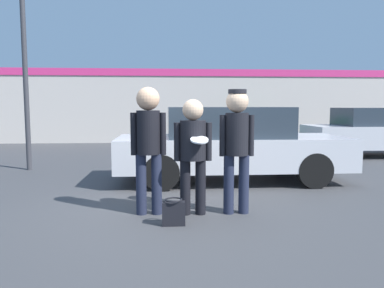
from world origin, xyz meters
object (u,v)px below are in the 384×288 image
(shrub, at_px, (242,129))
(handbag, at_px, (174,212))
(street_lamp, at_px, (29,3))
(person_left, at_px, (148,138))
(parked_car_far, at_px, (378,132))
(parked_car_near, at_px, (230,144))
(person_right, at_px, (237,139))
(person_middle_with_frisbee, at_px, (193,146))

(shrub, height_order, handbag, shrub)
(street_lamp, distance_m, handbag, 6.78)
(person_left, height_order, parked_car_far, person_left)
(person_left, relative_size, shrub, 1.55)
(person_left, xyz_separation_m, parked_car_far, (6.87, 5.84, -0.34))
(parked_car_near, xyz_separation_m, street_lamp, (-4.51, 1.72, 3.20))
(person_right, relative_size, street_lamp, 0.27)
(person_middle_with_frisbee, distance_m, person_right, 0.64)
(street_lamp, bearing_deg, parked_car_far, 10.40)
(person_left, xyz_separation_m, parked_car_near, (1.59, 2.32, -0.33))
(parked_car_far, distance_m, shrub, 5.39)
(parked_car_near, distance_m, handbag, 3.18)
(person_left, distance_m, street_lamp, 5.75)
(parked_car_near, xyz_separation_m, shrub, (1.90, 7.72, -0.18))
(handbag, bearing_deg, shrub, 73.39)
(person_middle_with_frisbee, height_order, parked_car_far, person_middle_with_frisbee)
(person_left, distance_m, parked_car_far, 9.02)
(person_right, relative_size, parked_car_far, 0.41)
(person_right, distance_m, street_lamp, 6.52)
(parked_car_near, bearing_deg, handbag, -113.69)
(parked_car_near, height_order, shrub, parked_car_near)
(person_middle_with_frisbee, relative_size, handbag, 4.71)
(parked_car_near, bearing_deg, person_right, -98.00)
(person_middle_with_frisbee, bearing_deg, street_lamp, 130.87)
(street_lamp, relative_size, handbag, 18.91)
(person_right, relative_size, parked_car_near, 0.38)
(parked_car_near, bearing_deg, person_left, -124.47)
(person_right, height_order, handbag, person_right)
(street_lamp, xyz_separation_m, shrub, (6.41, 6.00, -3.38))
(person_right, bearing_deg, street_lamp, 135.55)
(person_left, relative_size, person_middle_with_frisbee, 1.10)
(person_right, distance_m, shrub, 10.36)
(person_middle_with_frisbee, distance_m, parked_car_far, 8.59)
(person_middle_with_frisbee, xyz_separation_m, street_lamp, (-3.55, 4.10, 2.98))
(street_lamp, bearing_deg, handbag, -54.56)
(person_right, height_order, parked_car_near, person_right)
(person_right, bearing_deg, parked_car_near, 82.00)
(street_lamp, xyz_separation_m, handbag, (3.26, -4.58, -3.80))
(person_right, height_order, shrub, person_right)
(person_left, relative_size, handbag, 5.20)
(person_left, height_order, handbag, person_left)
(handbag, bearing_deg, person_right, 27.56)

